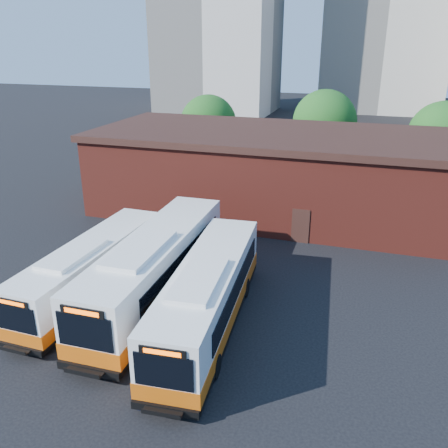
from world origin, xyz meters
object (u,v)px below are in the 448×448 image
(bus_west, at_px, (92,271))
(bus_mideast, at_px, (208,298))
(bus_midwest, at_px, (156,271))
(transit_worker, at_px, (139,386))

(bus_west, xyz_separation_m, bus_mideast, (6.94, -0.97, 0.12))
(bus_west, distance_m, bus_midwest, 3.54)
(bus_mideast, xyz_separation_m, transit_worker, (-0.66, -5.83, -0.64))
(transit_worker, bearing_deg, bus_mideast, -11.38)
(bus_mideast, height_order, transit_worker, bus_mideast)
(bus_west, height_order, transit_worker, bus_west)
(bus_midwest, bearing_deg, bus_west, -170.44)
(bus_midwest, height_order, bus_mideast, bus_midwest)
(transit_worker, bearing_deg, bus_west, 37.81)
(bus_midwest, bearing_deg, transit_worker, -70.43)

